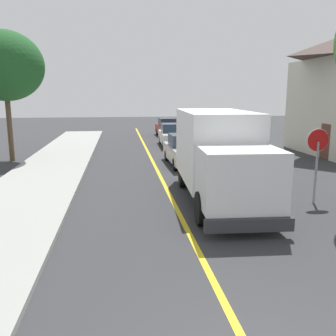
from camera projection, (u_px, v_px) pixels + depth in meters
name	position (u px, v px, depth m)	size (l,w,h in m)	color
centre_line_yellow	(169.00, 193.00, 14.25)	(0.16, 56.00, 0.01)	gold
box_truck	(219.00, 152.00, 13.09)	(2.76, 7.29, 3.20)	white
parked_car_near	(185.00, 150.00, 19.91)	(1.90, 4.44, 1.67)	#B7B7BC
parked_car_mid	(173.00, 135.00, 27.25)	(1.91, 4.44, 1.67)	silver
parked_car_far	(168.00, 128.00, 33.48)	(1.99, 4.48, 1.67)	maroon
stop_sign	(317.00, 152.00, 12.62)	(0.80, 0.10, 2.65)	gray
street_tree_down_block	(4.00, 66.00, 20.20)	(4.30, 4.30, 7.30)	brown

